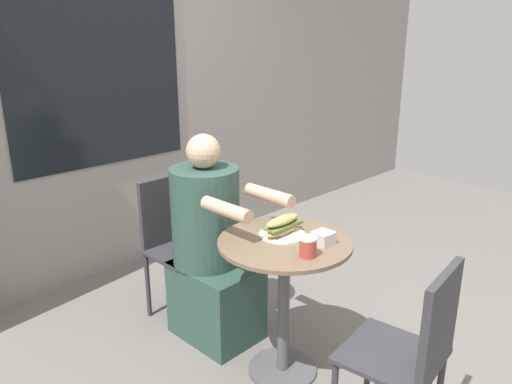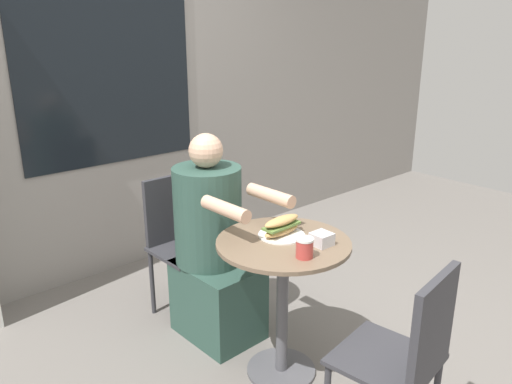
{
  "view_description": "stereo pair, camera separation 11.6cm",
  "coord_description": "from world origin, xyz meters",
  "views": [
    {
      "loc": [
        -1.66,
        -1.48,
        1.71
      ],
      "look_at": [
        0.0,
        0.2,
        0.95
      ],
      "focal_mm": 35.0,
      "sensor_mm": 36.0,
      "label": 1
    },
    {
      "loc": [
        -1.57,
        -1.56,
        1.71
      ],
      "look_at": [
        0.0,
        0.2,
        0.95
      ],
      "focal_mm": 35.0,
      "sensor_mm": 36.0,
      "label": 2
    }
  ],
  "objects": [
    {
      "name": "ground_plane",
      "position": [
        0.0,
        0.0,
        0.0
      ],
      "size": [
        8.0,
        8.0,
        0.0
      ],
      "primitive_type": "plane",
      "color": "slate"
    },
    {
      "name": "cafe_table",
      "position": [
        0.0,
        0.0,
        0.54
      ],
      "size": [
        0.65,
        0.65,
        0.75
      ],
      "color": "brown",
      "rests_on": "ground_plane"
    },
    {
      "name": "seated_diner",
      "position": [
        -0.03,
        0.53,
        0.51
      ],
      "size": [
        0.39,
        0.69,
        1.19
      ],
      "rotation": [
        0.0,
        0.0,
        3.16
      ],
      "color": "#2D4C42",
      "rests_on": "ground_plane"
    },
    {
      "name": "storefront_wall",
      "position": [
        -0.0,
        1.73,
        1.4
      ],
      "size": [
        8.0,
        0.09,
        2.8
      ],
      "color": "gray",
      "rests_on": "ground_plane"
    },
    {
      "name": "sandwich_on_plate",
      "position": [
        0.04,
        0.05,
        0.79
      ],
      "size": [
        0.23,
        0.23,
        0.1
      ],
      "rotation": [
        0.0,
        0.0,
        0.03
      ],
      "color": "white",
      "rests_on": "cafe_table"
    },
    {
      "name": "empty_chair_across",
      "position": [
        -0.02,
        -0.72,
        0.52
      ],
      "size": [
        0.43,
        0.43,
        0.87
      ],
      "rotation": [
        0.0,
        0.0,
        0.13
      ],
      "color": "#333338",
      "rests_on": "ground_plane"
    },
    {
      "name": "diner_chair",
      "position": [
        -0.03,
        0.88,
        0.52
      ],
      "size": [
        0.39,
        0.39,
        0.87
      ],
      "rotation": [
        0.0,
        0.0,
        3.16
      ],
      "color": "#333338",
      "rests_on": "ground_plane"
    },
    {
      "name": "drink_cup",
      "position": [
        -0.06,
        -0.19,
        0.79
      ],
      "size": [
        0.08,
        0.08,
        0.09
      ],
      "color": "#B73D38",
      "rests_on": "cafe_table"
    },
    {
      "name": "napkin_box",
      "position": [
        0.1,
        -0.15,
        0.78
      ],
      "size": [
        0.09,
        0.09,
        0.06
      ],
      "rotation": [
        0.0,
        0.0,
        -0.03
      ],
      "color": "silver",
      "rests_on": "cafe_table"
    }
  ]
}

